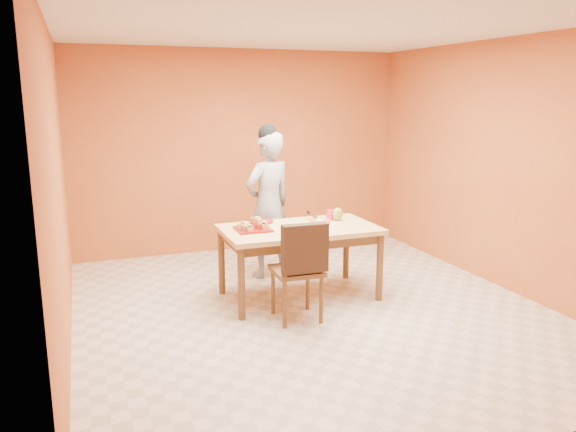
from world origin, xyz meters
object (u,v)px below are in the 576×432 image
object	(u,v)px
dining_table	(299,236)
checker_tin	(331,215)
pastry_platter	(253,229)
egg_ornament	(338,214)
red_dinner_plate	(261,222)
magenta_glass	(330,215)
dining_chair	(298,268)
sponge_cake	(320,222)
person	(268,205)

from	to	relation	value
dining_table	checker_tin	size ratio (longest dim) A/B	14.86
pastry_platter	egg_ornament	distance (m)	1.00
red_dinner_plate	checker_tin	xyz separation A→B (m)	(0.82, 0.00, 0.01)
checker_tin	magenta_glass	bearing A→B (deg)	-117.08
pastry_platter	egg_ornament	world-z (taller)	egg_ornament
pastry_platter	magenta_glass	bearing A→B (deg)	9.89
checker_tin	red_dinner_plate	bearing A→B (deg)	180.00
dining_table	red_dinner_plate	bearing A→B (deg)	130.97
dining_chair	magenta_glass	xyz separation A→B (m)	(0.68, 0.77, 0.31)
sponge_cake	checker_tin	size ratio (longest dim) A/B	1.94
pastry_platter	sponge_cake	xyz separation A→B (m)	(0.71, -0.07, 0.03)
dining_chair	egg_ornament	world-z (taller)	dining_chair
red_dinner_plate	checker_tin	size ratio (longest dim) A/B	2.52
person	pastry_platter	world-z (taller)	person
pastry_platter	red_dinner_plate	size ratio (longest dim) A/B	1.26
egg_ornament	magenta_glass	distance (m)	0.09
sponge_cake	dining_table	bearing A→B (deg)	173.99
person	magenta_glass	world-z (taller)	person
egg_ornament	magenta_glass	bearing A→B (deg)	115.16
dining_table	magenta_glass	distance (m)	0.51
sponge_cake	dining_chair	bearing A→B (deg)	-130.71
pastry_platter	red_dinner_plate	world-z (taller)	pastry_platter
magenta_glass	checker_tin	xyz separation A→B (m)	(0.07, 0.15, -0.04)
pastry_platter	dining_table	bearing A→B (deg)	-4.99
dining_table	magenta_glass	bearing A→B (deg)	24.82
dining_table	checker_tin	distance (m)	0.63
dining_table	sponge_cake	world-z (taller)	sponge_cake
pastry_platter	red_dinner_plate	bearing A→B (deg)	59.15
pastry_platter	sponge_cake	size ratio (longest dim) A/B	1.64
red_dinner_plate	checker_tin	world-z (taller)	checker_tin
person	checker_tin	xyz separation A→B (m)	(0.59, -0.45, -0.07)
dining_table	red_dinner_plate	distance (m)	0.47
pastry_platter	egg_ornament	xyz separation A→B (m)	(0.99, 0.10, 0.06)
dining_chair	dining_table	bearing A→B (deg)	68.90
sponge_cake	checker_tin	distance (m)	0.47
red_dinner_plate	dining_table	bearing A→B (deg)	-49.03
sponge_cake	person	bearing A→B (deg)	109.61
pastry_platter	red_dinner_plate	xyz separation A→B (m)	(0.18, 0.31, -0.00)
pastry_platter	checker_tin	size ratio (longest dim) A/B	3.17
dining_chair	egg_ornament	xyz separation A→B (m)	(0.74, 0.71, 0.33)
dining_chair	checker_tin	world-z (taller)	dining_chair
egg_ornament	sponge_cake	bearing A→B (deg)	-168.62
dining_chair	red_dinner_plate	bearing A→B (deg)	95.95
dining_table	dining_chair	bearing A→B (deg)	-113.04
dining_table	dining_chair	world-z (taller)	dining_chair
sponge_cake	checker_tin	bearing A→B (deg)	52.01
person	egg_ornament	distance (m)	0.87
dining_table	magenta_glass	xyz separation A→B (m)	(0.44, 0.20, 0.15)
dining_table	person	bearing A→B (deg)	94.93
dining_table	person	world-z (taller)	person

